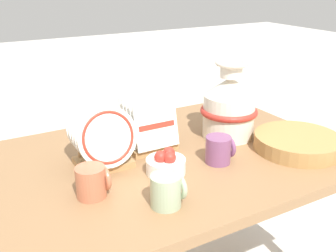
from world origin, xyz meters
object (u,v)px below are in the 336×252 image
Objects in this scene: ceramic_vase at (229,106)px; mug_sage_glaze at (167,190)px; fruit_bowl at (166,164)px; dish_rack_round_plates at (103,140)px; mug_plum_glaze at (219,149)px; dish_rack_square_plates at (149,129)px; mug_terracotta_glaze at (93,182)px; wicker_charger_stack at (297,143)px.

mug_sage_glaze is (-0.44, -0.31, -0.08)m from ceramic_vase.
mug_sage_glaze is 0.74× the size of fruit_bowl.
mug_sage_glaze is at bearing -145.16° from ceramic_vase.
ceramic_vase is 2.36× the size of fruit_bowl.
ceramic_vase is 0.55m from mug_sage_glaze.
mug_plum_glaze is (0.35, -0.16, -0.05)m from dish_rack_round_plates.
mug_plum_glaze is (0.15, -0.22, -0.02)m from dish_rack_square_plates.
mug_sage_glaze is 1.00× the size of mug_plum_glaze.
mug_sage_glaze is 0.22m from mug_terracotta_glaze.
dish_rack_round_plates is 2.34× the size of mug_plum_glaze.
mug_plum_glaze reaches higher than wicker_charger_stack.
wicker_charger_stack is (0.46, -0.28, -0.04)m from dish_rack_square_plates.
dish_rack_square_plates is 0.27m from mug_plum_glaze.
wicker_charger_stack is 0.75m from mug_terracotta_glaze.
dish_rack_square_plates is at bearing 70.57° from mug_sage_glaze.
wicker_charger_stack is at bearing 8.25° from mug_sage_glaze.
mug_sage_glaze and mug_plum_glaze have the same top height.
ceramic_vase is at bearing 34.84° from mug_sage_glaze.
dish_rack_square_plates reaches higher than mug_terracotta_glaze.
mug_plum_glaze is at bearing -55.36° from dish_rack_square_plates.
mug_terracotta_glaze is (-0.16, 0.15, 0.00)m from mug_sage_glaze.
mug_plum_glaze is at bearing -134.66° from ceramic_vase.
mug_plum_glaze is (-0.16, -0.17, -0.08)m from ceramic_vase.
dish_rack_round_plates is 2.34× the size of mug_terracotta_glaze.
mug_sage_glaze and mug_terracotta_glaze have the same top height.
ceramic_vase is at bearing 22.31° from fruit_bowl.
dish_rack_square_plates is 1.98× the size of mug_terracotta_glaze.
dish_rack_round_plates reaches higher than mug_plum_glaze.
dish_rack_round_plates reaches higher than mug_sage_glaze.
mug_plum_glaze is at bearing 169.06° from wicker_charger_stack.
ceramic_vase is 0.25m from mug_plum_glaze.
dish_rack_square_plates is 0.36m from mug_terracotta_glaze.
ceramic_vase reaches higher than wicker_charger_stack.
ceramic_vase is 3.20× the size of mug_terracotta_glaze.
fruit_bowl is (-0.04, -0.20, -0.04)m from dish_rack_square_plates.
dish_rack_round_plates is 0.39m from mug_plum_glaze.
ceramic_vase is 0.63m from mug_terracotta_glaze.
mug_sage_glaze is 1.00× the size of mug_terracotta_glaze.
mug_plum_glaze reaches higher than fruit_bowl.
dish_rack_round_plates is 0.22m from fruit_bowl.
dish_rack_square_plates is at bearing 78.28° from fruit_bowl.
dish_rack_square_plates is 1.98× the size of mug_sage_glaze.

